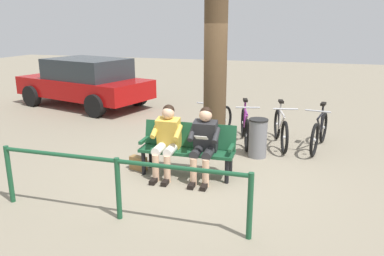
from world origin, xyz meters
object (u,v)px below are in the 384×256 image
at_px(person_reading, 204,140).
at_px(litter_bin, 258,138).
at_px(bicycle_orange, 215,124).
at_px(bicycle_black, 319,132).
at_px(bicycle_silver, 245,127).
at_px(tree_trunk, 215,76).
at_px(person_companion, 167,137).
at_px(parked_car, 85,81).
at_px(bench, 188,145).
at_px(bicycle_purple, 281,129).
at_px(handbag, 138,163).

relative_size(person_reading, litter_bin, 1.60).
bearing_deg(litter_bin, bicycle_orange, -39.67).
height_order(bicycle_black, bicycle_silver, same).
bearing_deg(bicycle_orange, tree_trunk, 24.99).
relative_size(person_companion, parked_car, 0.27).
height_order(person_companion, parked_car, parked_car).
relative_size(bicycle_orange, parked_car, 0.37).
height_order(bench, bicycle_black, bicycle_black).
bearing_deg(bicycle_orange, litter_bin, 63.10).
height_order(person_companion, bicycle_purple, person_companion).
distance_m(tree_trunk, bicycle_purple, 1.90).
relative_size(tree_trunk, bicycle_silver, 1.86).
distance_m(litter_bin, bicycle_silver, 0.85).
xyz_separation_m(bench, litter_bin, (-1.02, -1.19, -0.13)).
height_order(bench, bicycle_orange, bicycle_orange).
relative_size(bench, handbag, 5.38).
bearing_deg(bicycle_black, person_reading, -29.32).
bearing_deg(bicycle_silver, person_reading, -22.85).
height_order(bicycle_black, bicycle_purple, same).
bearing_deg(bicycle_silver, bench, -32.47).
bearing_deg(tree_trunk, person_companion, 70.93).
xyz_separation_m(bicycle_black, bicycle_orange, (2.19, -0.02, 0.00)).
height_order(handbag, litter_bin, litter_bin).
xyz_separation_m(bicycle_black, parked_car, (6.83, -2.23, 0.41)).
height_order(person_companion, bicycle_silver, person_companion).
distance_m(person_reading, litter_bin, 1.54).
height_order(bench, parked_car, parked_car).
xyz_separation_m(person_companion, handbag, (0.57, -0.06, -0.54)).
height_order(person_companion, handbag, person_companion).
relative_size(bench, tree_trunk, 0.53).
bearing_deg(litter_bin, bicycle_silver, -64.03).
relative_size(litter_bin, bicycle_purple, 0.46).
distance_m(tree_trunk, bicycle_orange, 1.47).
height_order(bicycle_black, parked_car, parked_car).
distance_m(bench, bicycle_silver, 2.06).
relative_size(person_companion, tree_trunk, 0.39).
xyz_separation_m(litter_bin, bicycle_purple, (-0.36, -0.85, -0.02)).
bearing_deg(parked_car, person_reading, 153.36).
distance_m(handbag, bicycle_orange, 2.35).
height_order(bench, bicycle_silver, bicycle_silver).
distance_m(bicycle_purple, bicycle_orange, 1.42).
height_order(bench, handbag, bench).
bearing_deg(bicycle_black, parked_car, -97.44).
bearing_deg(bicycle_silver, parked_car, -127.49).
bearing_deg(bicycle_silver, handbag, -50.75).
xyz_separation_m(bench, person_reading, (-0.32, 0.15, 0.16)).
xyz_separation_m(tree_trunk, parked_car, (4.83, -3.07, -0.76)).
height_order(litter_bin, bicycle_silver, bicycle_silver).
bearing_deg(bicycle_black, bicycle_silver, -76.18).
height_order(bench, litter_bin, bench).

